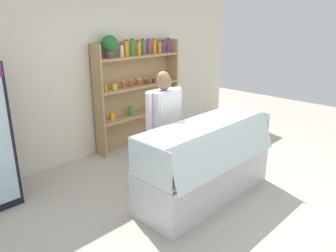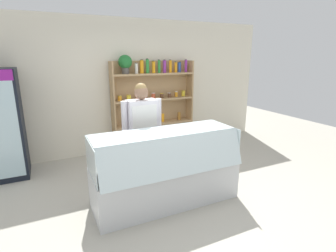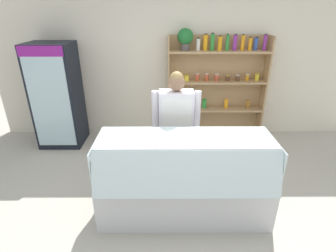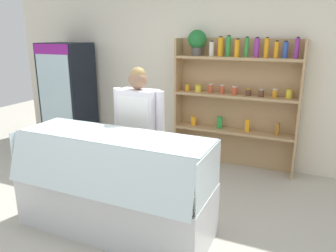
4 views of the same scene
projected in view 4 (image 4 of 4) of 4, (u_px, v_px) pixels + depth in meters
ground_plane at (119, 229)px, 3.38m from camera, size 12.00×12.00×0.00m
back_wall at (197, 73)px, 5.04m from camera, size 6.80×0.10×2.70m
drinks_fridge at (68, 97)px, 5.60m from camera, size 0.73×0.65×1.79m
shelving_unit at (232, 92)px, 4.70m from camera, size 1.77×0.29×1.99m
deli_display_case at (114, 201)px, 3.31m from camera, size 1.96×0.77×1.01m
shop_clerk at (139, 124)px, 3.75m from camera, size 0.64×0.25×1.59m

